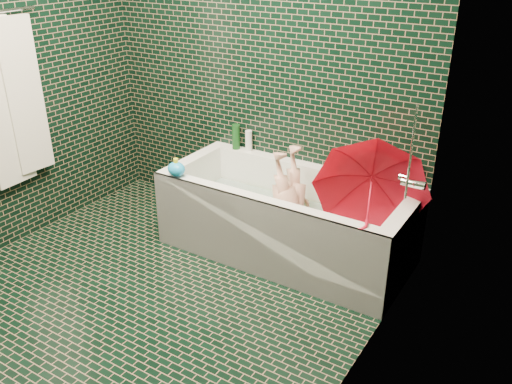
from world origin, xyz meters
The scene contains 19 objects.
floor centered at (0.00, 0.00, 0.00)m, with size 2.80×2.80×0.00m, color black.
wall_back centered at (0.00, 1.40, 1.25)m, with size 2.80×2.80×0.00m, color black.
wall_right centered at (1.30, 0.00, 1.25)m, with size 2.80×2.80×0.00m, color black.
bathtub centered at (0.45, 1.01, 0.21)m, with size 1.70×0.75×0.55m.
bath_mat centered at (0.45, 1.02, 0.16)m, with size 1.35×0.47×0.01m, color green.
water centered at (0.45, 1.02, 0.30)m, with size 1.48×0.53×0.00m, color silver.
towel centered at (-1.24, 0.24, 1.03)m, with size 0.08×0.44×1.12m.
faucet centered at (1.26, 1.02, 0.77)m, with size 0.18×0.19×0.55m.
child centered at (0.50, 1.01, 0.31)m, with size 0.34×0.22×0.92m, color tan.
umbrella centered at (1.05, 0.95, 0.60)m, with size 0.68×0.68×0.60m, color red.
soap_bottle_a centered at (1.22, 1.37, 0.55)m, with size 0.09×0.09×0.23m, color white.
soap_bottle_b centered at (1.18, 1.33, 0.55)m, with size 0.09×0.09×0.19m, color #451F76.
soap_bottle_c centered at (1.16, 1.31, 0.55)m, with size 0.13×0.13×0.17m, color #124116.
bottle_right_tall centered at (1.04, 1.33, 0.65)m, with size 0.06×0.06×0.20m, color #124116.
bottle_right_pump centered at (1.19, 1.34, 0.65)m, with size 0.05×0.05×0.19m, color silver.
bottle_left_tall centered at (-0.18, 1.34, 0.65)m, with size 0.06×0.06×0.19m, color #124116.
bottle_left_short centered at (-0.07, 1.36, 0.63)m, with size 0.05×0.05×0.16m, color white.
rubber_duck centered at (0.95, 1.33, 0.59)m, with size 0.12×0.09×0.09m.
bath_toy centered at (-0.23, 0.69, 0.61)m, with size 0.14×0.12×0.12m.
Camera 1 is at (2.02, -1.88, 2.03)m, focal length 38.00 mm.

